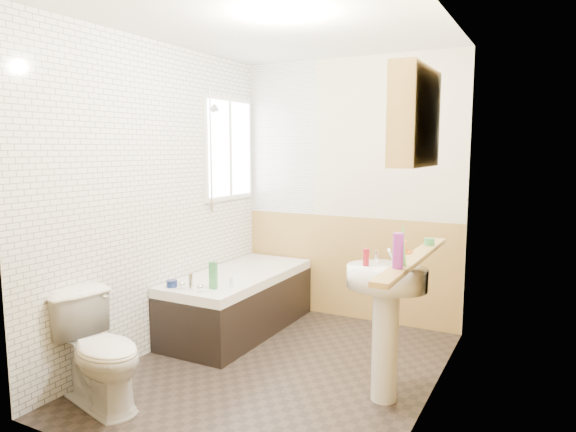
# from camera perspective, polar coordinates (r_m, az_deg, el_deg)

# --- Properties ---
(floor) EXTENTS (2.80, 2.80, 0.00)m
(floor) POSITION_cam_1_polar(r_m,az_deg,el_deg) (4.04, -1.03, -16.67)
(floor) COLOR black
(floor) RESTS_ON ground
(ceiling) EXTENTS (2.80, 2.80, 0.00)m
(ceiling) POSITION_cam_1_polar(r_m,az_deg,el_deg) (3.78, -1.13, 20.47)
(ceiling) COLOR white
(ceiling) RESTS_ON ground
(wall_back) EXTENTS (2.20, 0.02, 2.50)m
(wall_back) POSITION_cam_1_polar(r_m,az_deg,el_deg) (4.98, 6.77, 2.82)
(wall_back) COLOR beige
(wall_back) RESTS_ON ground
(wall_front) EXTENTS (2.20, 0.02, 2.50)m
(wall_front) POSITION_cam_1_polar(r_m,az_deg,el_deg) (2.57, -16.41, -1.81)
(wall_front) COLOR beige
(wall_front) RESTS_ON ground
(wall_left) EXTENTS (0.02, 2.80, 2.50)m
(wall_left) POSITION_cam_1_polar(r_m,az_deg,el_deg) (4.35, -14.02, 1.97)
(wall_left) COLOR beige
(wall_left) RESTS_ON ground
(wall_right) EXTENTS (0.02, 2.80, 2.50)m
(wall_right) POSITION_cam_1_polar(r_m,az_deg,el_deg) (3.32, 15.96, 0.25)
(wall_right) COLOR beige
(wall_right) RESTS_ON ground
(wainscot_right) EXTENTS (0.01, 2.80, 1.00)m
(wainscot_right) POSITION_cam_1_polar(r_m,az_deg,el_deg) (3.49, 15.15, -12.02)
(wainscot_right) COLOR tan
(wainscot_right) RESTS_ON wall_right
(wainscot_front) EXTENTS (2.20, 0.01, 1.00)m
(wainscot_front) POSITION_cam_1_polar(r_m,az_deg,el_deg) (2.80, -15.49, -17.06)
(wainscot_front) COLOR tan
(wainscot_front) RESTS_ON wall_front
(wainscot_back) EXTENTS (2.20, 0.01, 1.00)m
(wainscot_back) POSITION_cam_1_polar(r_m,az_deg,el_deg) (5.08, 6.55, -5.67)
(wainscot_back) COLOR tan
(wainscot_back) RESTS_ON wall_back
(tile_cladding_left) EXTENTS (0.01, 2.80, 2.50)m
(tile_cladding_left) POSITION_cam_1_polar(r_m,az_deg,el_deg) (4.33, -13.80, 1.96)
(tile_cladding_left) COLOR white
(tile_cladding_left) RESTS_ON wall_left
(tile_return_back) EXTENTS (0.75, 0.01, 1.50)m
(tile_return_back) POSITION_cam_1_polar(r_m,az_deg,el_deg) (5.25, -0.74, 8.57)
(tile_return_back) COLOR white
(tile_return_back) RESTS_ON wall_back
(window) EXTENTS (0.03, 0.79, 0.99)m
(window) POSITION_cam_1_polar(r_m,az_deg,el_deg) (5.05, -6.52, 7.43)
(window) COLOR white
(window) RESTS_ON wall_left
(bathtub) EXTENTS (0.70, 1.57, 0.68)m
(bathtub) POSITION_cam_1_polar(r_m,az_deg,el_deg) (4.76, -5.47, -9.28)
(bathtub) COLOR black
(bathtub) RESTS_ON floor
(shower_riser) EXTENTS (0.10, 0.07, 1.12)m
(shower_riser) POSITION_cam_1_polar(r_m,az_deg,el_deg) (4.77, -8.50, 8.40)
(shower_riser) COLOR silver
(shower_riser) RESTS_ON wall_left
(toilet) EXTENTS (0.81, 0.58, 0.71)m
(toilet) POSITION_cam_1_polar(r_m,az_deg,el_deg) (3.61, -20.15, -13.98)
(toilet) COLOR white
(toilet) RESTS_ON floor
(sink) EXTENTS (0.53, 0.42, 1.01)m
(sink) POSITION_cam_1_polar(r_m,az_deg,el_deg) (3.43, 10.83, -9.76)
(sink) COLOR white
(sink) RESTS_ON floor
(pine_shelf) EXTENTS (0.10, 1.40, 0.03)m
(pine_shelf) POSITION_cam_1_polar(r_m,az_deg,el_deg) (3.19, 13.85, -4.60)
(pine_shelf) COLOR tan
(pine_shelf) RESTS_ON wall_right
(medicine_cabinet) EXTENTS (0.16, 0.64, 0.58)m
(medicine_cabinet) POSITION_cam_1_polar(r_m,az_deg,el_deg) (3.15, 13.90, 10.61)
(medicine_cabinet) COLOR tan
(medicine_cabinet) RESTS_ON wall_right
(foam_can) EXTENTS (0.08, 0.08, 0.19)m
(foam_can) POSITION_cam_1_polar(r_m,az_deg,el_deg) (2.82, 12.14, -3.80)
(foam_can) COLOR purple
(foam_can) RESTS_ON pine_shelf
(green_bottle) EXTENTS (0.06, 0.06, 0.25)m
(green_bottle) POSITION_cam_1_polar(r_m,az_deg,el_deg) (2.90, 12.60, -3.00)
(green_bottle) COLOR #59C647
(green_bottle) RESTS_ON pine_shelf
(black_jar) EXTENTS (0.08, 0.08, 0.05)m
(black_jar) POSITION_cam_1_polar(r_m,az_deg,el_deg) (3.57, 15.43, -2.77)
(black_jar) COLOR #388447
(black_jar) RESTS_ON pine_shelf
(soap_bottle) EXTENTS (0.10, 0.19, 0.08)m
(soap_bottle) POSITION_cam_1_polar(r_m,az_deg,el_deg) (3.28, 12.77, -5.18)
(soap_bottle) COLOR orange
(soap_bottle) RESTS_ON sink
(clear_bottle) EXTENTS (0.05, 0.05, 0.11)m
(clear_bottle) POSITION_cam_1_polar(r_m,az_deg,el_deg) (3.36, 8.67, -4.56)
(clear_bottle) COLOR maroon
(clear_bottle) RESTS_ON sink
(blue_gel) EXTENTS (0.07, 0.05, 0.22)m
(blue_gel) POSITION_cam_1_polar(r_m,az_deg,el_deg) (4.15, -8.31, -6.56)
(blue_gel) COLOR #388447
(blue_gel) RESTS_ON bathtub
(cream_jar) EXTENTS (0.09, 0.09, 0.06)m
(cream_jar) POSITION_cam_1_polar(r_m,az_deg,el_deg) (4.29, -12.78, -7.34)
(cream_jar) COLOR navy
(cream_jar) RESTS_ON bathtub
(orange_bottle) EXTENTS (0.03, 0.03, 0.08)m
(orange_bottle) POSITION_cam_1_polar(r_m,az_deg,el_deg) (4.19, -6.34, -7.34)
(orange_bottle) COLOR silver
(orange_bottle) RESTS_ON bathtub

